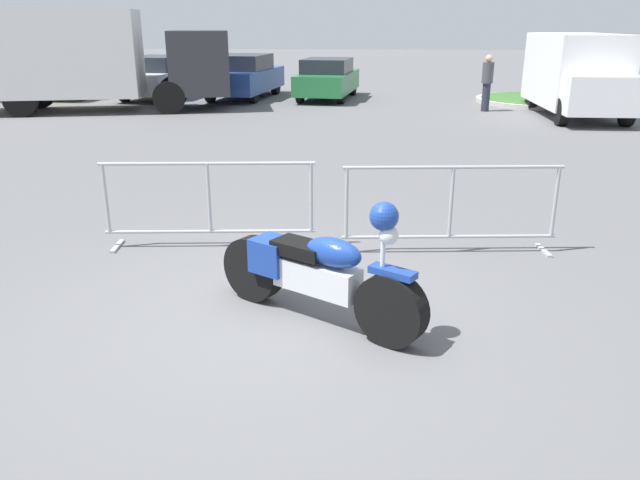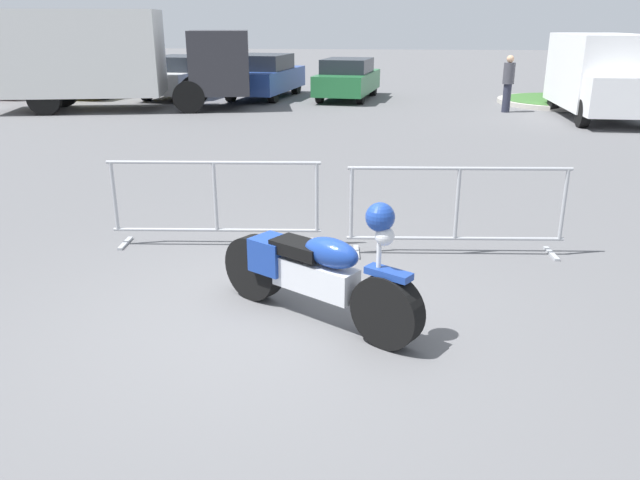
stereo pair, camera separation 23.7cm
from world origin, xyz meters
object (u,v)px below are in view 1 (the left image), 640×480
(motorcycle, at_px, (317,272))
(parked_car_maroon, at_px, (0,77))
(crowd_barrier_far, at_px, (451,208))
(parked_car_yellow, at_px, (82,77))
(parked_car_white, at_px, (160,77))
(parked_car_blue, at_px, (244,76))
(delivery_van, at_px, (577,73))
(pedestrian, at_px, (487,81))
(crowd_barrier_near, at_px, (209,203))
(parked_car_green, at_px, (328,79))
(box_truck, at_px, (85,57))

(motorcycle, height_order, parked_car_maroon, parked_car_maroon)
(crowd_barrier_far, distance_m, parked_car_yellow, 19.56)
(crowd_barrier_far, xyz_separation_m, parked_car_maroon, (-14.48, 15.67, 0.13))
(parked_car_maroon, xyz_separation_m, parked_car_white, (6.07, -0.07, 0.06))
(parked_car_white, xyz_separation_m, parked_car_blue, (3.03, 0.13, 0.03))
(parked_car_yellow, bearing_deg, delivery_van, -96.19)
(delivery_van, xyz_separation_m, parked_car_blue, (-10.47, 3.87, -0.47))
(parked_car_maroon, bearing_deg, pedestrian, -92.19)
(parked_car_yellow, distance_m, parked_car_blue, 6.07)
(motorcycle, relative_size, crowd_barrier_near, 0.77)
(parked_car_white, height_order, parked_car_blue, parked_car_blue)
(motorcycle, distance_m, parked_car_green, 17.58)
(parked_car_white, distance_m, pedestrian, 11.49)
(motorcycle, relative_size, box_truck, 0.25)
(crowd_barrier_far, bearing_deg, parked_car_maroon, 132.73)
(crowd_barrier_near, bearing_deg, parked_car_green, 87.96)
(crowd_barrier_near, relative_size, parked_car_maroon, 0.61)
(box_truck, bearing_deg, motorcycle, -72.10)
(parked_car_blue, bearing_deg, parked_car_maroon, 97.80)
(delivery_van, xyz_separation_m, parked_car_white, (-13.50, 3.74, -0.50))
(parked_car_yellow, bearing_deg, crowd_barrier_near, -144.31)
(delivery_van, height_order, parked_car_blue, delivery_van)
(parked_car_yellow, xyz_separation_m, parked_car_blue, (6.07, -0.12, 0.08))
(parked_car_maroon, relative_size, parked_car_blue, 0.89)
(crowd_barrier_near, xyz_separation_m, parked_car_maroon, (-11.58, 15.67, 0.13))
(pedestrian, bearing_deg, parked_car_green, -42.47)
(motorcycle, height_order, crowd_barrier_near, motorcycle)
(pedestrian, bearing_deg, parked_car_blue, -33.04)
(parked_car_yellow, bearing_deg, box_truck, -146.27)
(motorcycle, bearing_deg, delivery_van, 97.23)
(parked_car_white, bearing_deg, parked_car_green, -82.27)
(motorcycle, bearing_deg, pedestrian, 106.75)
(crowd_barrier_far, distance_m, delivery_van, 12.93)
(box_truck, distance_m, parked_car_blue, 5.68)
(crowd_barrier_near, relative_size, parked_car_blue, 0.55)
(delivery_van, height_order, parked_car_yellow, delivery_van)
(parked_car_white, bearing_deg, box_truck, 171.02)
(crowd_barrier_far, height_order, parked_car_blue, parked_car_blue)
(parked_car_maroon, bearing_deg, delivery_van, -93.63)
(crowd_barrier_near, distance_m, box_truck, 13.67)
(crowd_barrier_near, distance_m, parked_car_white, 16.55)
(parked_car_white, height_order, pedestrian, pedestrian)
(crowd_barrier_far, relative_size, box_truck, 0.32)
(parked_car_yellow, relative_size, pedestrian, 2.49)
(delivery_van, distance_m, parked_car_green, 8.35)
(motorcycle, bearing_deg, parked_car_white, 144.30)
(crowd_barrier_far, bearing_deg, pedestrian, 77.97)
(crowd_barrier_far, xyz_separation_m, box_truck, (-9.49, 11.92, 1.08))
(motorcycle, distance_m, box_truck, 16.04)
(parked_car_blue, relative_size, pedestrian, 2.79)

